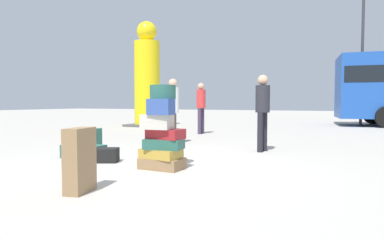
% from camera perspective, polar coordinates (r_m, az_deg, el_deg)
% --- Properties ---
extents(ground_plane, '(80.00, 80.00, 0.00)m').
position_cam_1_polar(ground_plane, '(5.51, -6.30, -7.93)').
color(ground_plane, '#ADA89E').
extents(suitcase_tower, '(0.70, 0.53, 1.32)m').
position_cam_1_polar(suitcase_tower, '(5.21, -5.17, -2.40)').
color(suitcase_tower, olive).
rests_on(suitcase_tower, ground).
extents(suitcase_brown_right_side, '(0.28, 0.45, 0.75)m').
position_cam_1_polar(suitcase_brown_right_side, '(4.09, -18.67, -6.55)').
color(suitcase_brown_right_side, olive).
rests_on(suitcase_brown_right_side, ground).
extents(suitcase_teal_left_side, '(0.37, 0.43, 0.50)m').
position_cam_1_polar(suitcase_teal_left_side, '(7.21, -16.62, -3.43)').
color(suitcase_teal_left_side, '#26594C').
rests_on(suitcase_teal_left_side, ground).
extents(suitcase_teal_foreground_far, '(0.77, 0.44, 0.25)m').
position_cam_1_polar(suitcase_teal_foreground_far, '(6.61, -18.06, -5.15)').
color(suitcase_teal_foreground_far, '#26594C').
rests_on(suitcase_teal_foreground_far, ground).
extents(suitcase_black_behind_tower, '(0.63, 0.50, 0.25)m').
position_cam_1_polar(suitcase_black_behind_tower, '(6.08, -15.18, -5.82)').
color(suitcase_black_behind_tower, black).
rests_on(suitcase_black_behind_tower, ground).
extents(person_bearded_onlooker, '(0.30, 0.34, 1.63)m').
position_cam_1_polar(person_bearded_onlooker, '(7.21, 12.00, 2.39)').
color(person_bearded_onlooker, black).
rests_on(person_bearded_onlooker, ground).
extents(person_tourist_with_camera, '(0.30, 0.33, 1.64)m').
position_cam_1_polar(person_tourist_with_camera, '(8.41, -3.26, 2.54)').
color(person_tourist_with_camera, brown).
rests_on(person_tourist_with_camera, ground).
extents(person_passerby_in_red, '(0.30, 0.34, 1.69)m').
position_cam_1_polar(person_passerby_in_red, '(11.08, 1.55, 2.85)').
color(person_passerby_in_red, '#3F334C').
rests_on(person_passerby_in_red, ground).
extents(yellow_dummy_statue, '(1.56, 1.56, 4.57)m').
position_cam_1_polar(yellow_dummy_statue, '(14.82, -7.70, 6.84)').
color(yellow_dummy_statue, yellow).
rests_on(yellow_dummy_statue, ground).
extents(lamp_post, '(0.36, 0.36, 6.34)m').
position_cam_1_polar(lamp_post, '(16.86, 27.22, 13.17)').
color(lamp_post, '#333338').
rests_on(lamp_post, ground).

